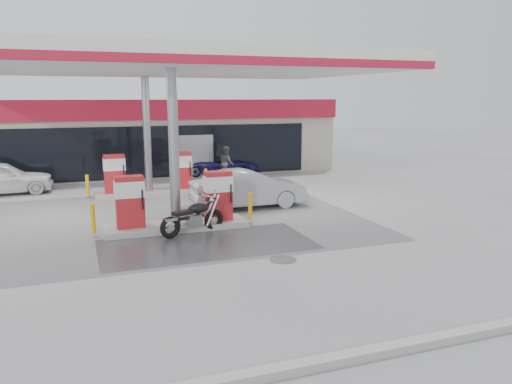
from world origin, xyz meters
TOP-DOWN VIEW (x-y plane):
  - ground at (0.00, 0.00)m, footprint 90.00×90.00m
  - wet_patch at (0.50, 0.00)m, footprint 6.00×3.00m
  - drain_cover at (2.00, -2.00)m, footprint 0.70×0.70m
  - kerb at (0.00, -7.00)m, footprint 28.00×0.25m
  - store_building at (0.01, 15.94)m, footprint 22.00×8.22m
  - canopy at (0.00, 5.00)m, footprint 16.00×10.02m
  - pump_island_near at (0.00, 2.00)m, footprint 5.14×1.30m
  - pump_island_far at (0.00, 8.00)m, footprint 5.14×1.30m
  - parked_motorcycle at (0.40, 1.22)m, footprint 2.15×1.01m
  - sedan_white at (-6.00, 10.20)m, footprint 4.39×2.12m
  - attendant at (4.30, 10.80)m, footprint 0.67×0.84m
  - hatchback_silver at (3.20, 4.20)m, footprint 4.36×1.55m
  - parked_car_right at (4.50, 12.33)m, footprint 4.33×2.83m

SIDE VIEW (x-z plane):
  - ground at x=0.00m, z-range 0.00..0.00m
  - wet_patch at x=0.50m, z-range 0.00..0.00m
  - drain_cover at x=2.00m, z-range 0.00..0.01m
  - kerb at x=0.00m, z-range 0.00..0.15m
  - parked_motorcycle at x=0.40m, z-range -0.06..1.07m
  - parked_car_right at x=4.50m, z-range 0.00..1.11m
  - pump_island_near at x=0.00m, z-range -0.18..1.60m
  - pump_island_far at x=0.00m, z-range -0.18..1.60m
  - hatchback_silver at x=3.20m, z-range 0.00..1.43m
  - sedan_white at x=-6.00m, z-range 0.00..1.44m
  - attendant at x=4.30m, z-range 0.00..1.69m
  - store_building at x=0.01m, z-range 0.01..4.01m
  - canopy at x=0.00m, z-range 2.51..8.02m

